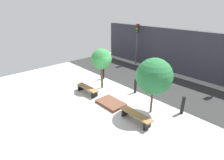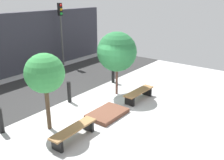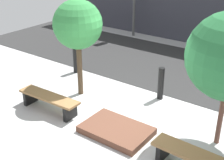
{
  "view_description": "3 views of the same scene",
  "coord_description": "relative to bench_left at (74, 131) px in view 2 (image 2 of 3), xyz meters",
  "views": [
    {
      "loc": [
        6.48,
        -6.28,
        5.26
      ],
      "look_at": [
        -0.44,
        0.09,
        1.24
      ],
      "focal_mm": 28.0,
      "sensor_mm": 36.0,
      "label": 1
    },
    {
      "loc": [
        -6.95,
        -5.93,
        4.6
      ],
      "look_at": [
        0.55,
        -0.23,
        1.29
      ],
      "focal_mm": 40.0,
      "sensor_mm": 36.0,
      "label": 2
    },
    {
      "loc": [
        3.57,
        -5.44,
        4.23
      ],
      "look_at": [
        -0.47,
        0.04,
        1.08
      ],
      "focal_mm": 50.0,
      "sensor_mm": 36.0,
      "label": 3
    }
  ],
  "objects": [
    {
      "name": "road_strip",
      "position": [
        2.03,
        4.7,
        -0.32
      ],
      "size": [
        18.0,
        4.23,
        0.01
      ],
      "primitive_type": "cube",
      "color": "#2B2B2B",
      "rests_on": "ground"
    },
    {
      "name": "bollard_far_left",
      "position": [
        -1.18,
        2.34,
        0.14
      ],
      "size": [
        0.18,
        0.18,
        0.91
      ],
      "primitive_type": "cylinder",
      "color": "black",
      "rests_on": "ground"
    },
    {
      "name": "bench_right",
      "position": [
        4.07,
        -0.0,
        0.0
      ],
      "size": [
        1.8,
        0.52,
        0.45
      ],
      "rotation": [
        0.0,
        0.0,
        -0.03
      ],
      "color": "black",
      "rests_on": "ground"
    },
    {
      "name": "traffic_light_mid_west",
      "position": [
        6.02,
        7.1,
        2.42
      ],
      "size": [
        0.28,
        0.27,
        4.0
      ],
      "color": "#484848",
      "rests_on": "ground"
    },
    {
      "name": "planter_bed",
      "position": [
        2.03,
        0.2,
        -0.24
      ],
      "size": [
        1.59,
        1.07,
        0.16
      ],
      "primitive_type": "cube",
      "color": "brown",
      "rests_on": "ground"
    },
    {
      "name": "tree_behind_left_bench",
      "position": [
        -0.0,
        1.24,
        1.73
      ],
      "size": [
        1.35,
        1.35,
        2.75
      ],
      "color": "#4F3B29",
      "rests_on": "ground"
    },
    {
      "name": "bollard_center",
      "position": [
        5.25,
        2.34,
        0.17
      ],
      "size": [
        0.17,
        0.17,
        0.98
      ],
      "primitive_type": "cylinder",
      "color": "black",
      "rests_on": "ground"
    },
    {
      "name": "ground_plane",
      "position": [
        2.03,
        0.62,
        -0.32
      ],
      "size": [
        18.0,
        18.0,
        0.0
      ],
      "primitive_type": "plane",
      "color": "#AFAFAF"
    },
    {
      "name": "tree_behind_right_bench",
      "position": [
        4.07,
        1.24,
        1.74
      ],
      "size": [
        1.82,
        1.82,
        2.97
      ],
      "color": "brown",
      "rests_on": "ground"
    },
    {
      "name": "bollard_left",
      "position": [
        2.03,
        2.34,
        0.15
      ],
      "size": [
        0.17,
        0.17,
        0.95
      ],
      "primitive_type": "cylinder",
      "color": "black",
      "rests_on": "ground"
    },
    {
      "name": "bench_left",
      "position": [
        0.0,
        0.0,
        0.0
      ],
      "size": [
        1.83,
        0.49,
        0.44
      ],
      "rotation": [
        0.0,
        0.0,
        0.03
      ],
      "color": "black",
      "rests_on": "ground"
    }
  ]
}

